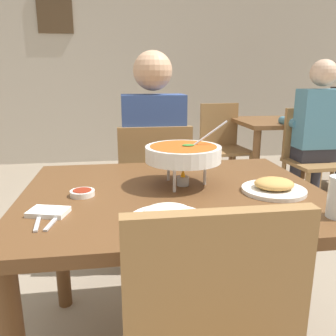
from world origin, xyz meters
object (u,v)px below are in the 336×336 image
object	(u,v)px
chair_diner_main	(154,188)
rice_plate	(168,217)
appetizer_plate	(274,187)
chair_bg_right	(222,142)
dining_table_main	(173,217)
sauce_dish	(82,193)
patron_bg_middle	(315,127)
dining_table_far	(285,133)
diner_main	(153,149)
chair_bg_middle	(310,153)
curry_bowl	(183,154)

from	to	relation	value
chair_diner_main	rice_plate	bearing A→B (deg)	-93.63
appetizer_plate	chair_bg_right	bearing A→B (deg)	77.52
rice_plate	chair_bg_right	size ratio (longest dim) A/B	0.27
dining_table_main	sauce_dish	size ratio (longest dim) A/B	12.72
appetizer_plate	chair_bg_right	distance (m)	2.35
chair_bg_right	patron_bg_middle	bearing A→B (deg)	-47.14
rice_plate	chair_bg_right	xyz separation A→B (m)	(0.94, 2.50, -0.25)
rice_plate	dining_table_far	world-z (taller)	rice_plate
sauce_dish	dining_table_far	xyz separation A→B (m)	(1.84, 2.09, -0.14)
chair_diner_main	sauce_dish	bearing A→B (deg)	-114.24
dining_table_main	chair_diner_main	size ratio (longest dim) A/B	1.27
chair_diner_main	chair_bg_right	distance (m)	1.70
chair_diner_main	chair_bg_right	size ratio (longest dim) A/B	1.00
diner_main	patron_bg_middle	distance (m)	1.68
chair_bg_right	sauce_dish	bearing A→B (deg)	-118.82
dining_table_main	patron_bg_middle	distance (m)	2.15
rice_plate	sauce_dish	size ratio (longest dim) A/B	2.67
chair_diner_main	chair_bg_right	bearing A→B (deg)	58.94
dining_table_main	chair_bg_right	bearing A→B (deg)	68.30
chair_bg_right	patron_bg_middle	world-z (taller)	patron_bg_middle
chair_diner_main	sauce_dish	distance (m)	0.87
dining_table_main	patron_bg_middle	bearing A→B (deg)	45.65
patron_bg_middle	chair_bg_right	bearing A→B (deg)	132.86
dining_table_main	sauce_dish	xyz separation A→B (m)	(-0.34, -0.01, 0.12)
dining_table_main	rice_plate	bearing A→B (deg)	-102.44
chair_bg_right	patron_bg_middle	xyz separation A→B (m)	(0.62, -0.67, 0.24)
dining_table_main	sauce_dish	bearing A→B (deg)	-177.89
dining_table_main	chair_diner_main	xyz separation A→B (m)	(-0.00, 0.75, -0.12)
appetizer_plate	dining_table_far	xyz separation A→B (m)	(1.13, 2.15, -0.15)
rice_plate	chair_bg_middle	bearing A→B (deg)	49.95
chair_bg_middle	patron_bg_middle	world-z (taller)	patron_bg_middle
rice_plate	dining_table_far	bearing A→B (deg)	56.60
dining_table_far	chair_bg_right	world-z (taller)	chair_bg_right
sauce_dish	chair_bg_right	bearing A→B (deg)	61.18
chair_bg_right	rice_plate	bearing A→B (deg)	-110.64
curry_bowl	sauce_dish	world-z (taller)	curry_bowl
appetizer_plate	dining_table_far	world-z (taller)	appetizer_plate
sauce_dish	chair_bg_right	size ratio (longest dim) A/B	0.10
curry_bowl	appetizer_plate	xyz separation A→B (m)	(0.32, -0.13, -0.11)
diner_main	rice_plate	xyz separation A→B (m)	(-0.07, -1.08, 0.02)
rice_plate	patron_bg_middle	world-z (taller)	patron_bg_middle
chair_diner_main	dining_table_far	size ratio (longest dim) A/B	0.90
dining_table_main	chair_bg_middle	bearing A→B (deg)	46.14
dining_table_far	curry_bowl	bearing A→B (deg)	-125.78
appetizer_plate	chair_bg_middle	world-z (taller)	chair_bg_middle
diner_main	curry_bowl	world-z (taller)	diner_main
rice_plate	patron_bg_middle	bearing A→B (deg)	49.53
dining_table_main	curry_bowl	bearing A→B (deg)	51.18
appetizer_plate	diner_main	bearing A→B (deg)	113.54
chair_bg_middle	patron_bg_middle	distance (m)	0.24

